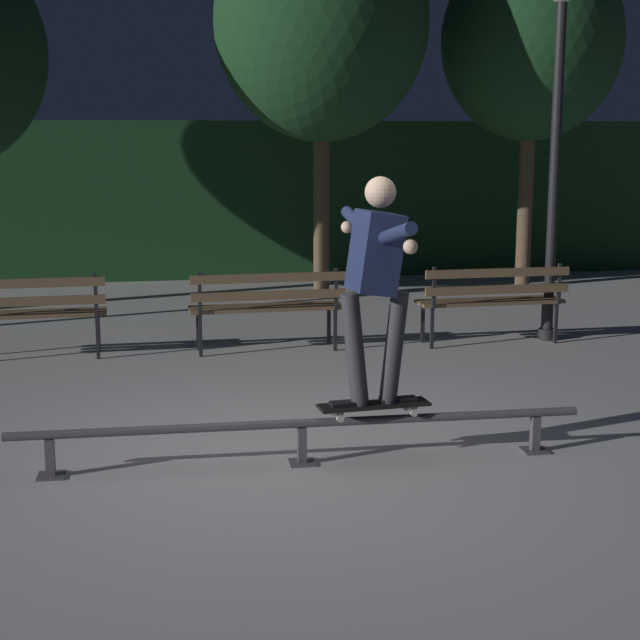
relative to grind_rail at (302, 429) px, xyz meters
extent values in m
plane|color=#ADAAA8|center=(0.00, 0.13, -0.25)|extent=(90.00, 90.00, 0.00)
cube|color=#193D1E|center=(0.00, 9.40, 0.98)|extent=(24.00, 1.20, 2.45)
cylinder|color=#47474C|center=(0.00, 0.00, 0.04)|extent=(3.96, 0.06, 0.06)
cube|color=#47474C|center=(-1.68, 0.00, -0.12)|extent=(0.06, 0.06, 0.26)
cube|color=#47474C|center=(-1.68, 0.00, -0.24)|extent=(0.18, 0.18, 0.01)
cube|color=#47474C|center=(0.00, 0.00, -0.12)|extent=(0.06, 0.06, 0.26)
cube|color=#47474C|center=(0.00, 0.00, -0.24)|extent=(0.18, 0.18, 0.01)
cube|color=#47474C|center=(1.68, 0.00, -0.12)|extent=(0.06, 0.06, 0.26)
cube|color=#47474C|center=(1.68, 0.00, -0.24)|extent=(0.18, 0.18, 0.01)
cube|color=black|center=(0.50, 0.00, 0.15)|extent=(0.80, 0.28, 0.02)
cube|color=black|center=(0.50, 0.00, 0.16)|extent=(0.78, 0.27, 0.00)
cube|color=#9E9EA3|center=(0.77, 0.03, 0.13)|extent=(0.07, 0.17, 0.02)
cube|color=#9E9EA3|center=(0.24, -0.03, 0.13)|extent=(0.07, 0.17, 0.02)
cylinder|color=beige|center=(0.77, -0.05, 0.10)|extent=(0.05, 0.04, 0.05)
cylinder|color=beige|center=(0.76, 0.11, 0.10)|extent=(0.05, 0.04, 0.05)
cylinder|color=beige|center=(0.25, -0.11, 0.10)|extent=(0.05, 0.04, 0.05)
cylinder|color=beige|center=(0.23, 0.05, 0.10)|extent=(0.05, 0.04, 0.05)
cube|color=black|center=(0.68, 0.02, 0.18)|extent=(0.27, 0.13, 0.03)
cube|color=black|center=(0.32, -0.02, 0.18)|extent=(0.27, 0.13, 0.03)
cylinder|color=#333338|center=(0.64, 0.02, 0.55)|extent=(0.22, 0.15, 0.79)
cylinder|color=#333338|center=(0.36, -0.02, 0.55)|extent=(0.22, 0.15, 0.79)
cube|color=#1E284C|center=(0.50, 0.00, 1.21)|extent=(0.37, 0.39, 0.57)
cylinder|color=#1E284C|center=(0.54, -0.38, 1.37)|extent=(0.15, 0.61, 0.21)
cylinder|color=#1E284C|center=(0.46, 0.38, 1.37)|extent=(0.15, 0.61, 0.21)
sphere|color=beige|center=(0.57, -0.66, 1.32)|extent=(0.09, 0.09, 0.09)
sphere|color=beige|center=(0.43, 0.66, 1.32)|extent=(0.09, 0.09, 0.09)
sphere|color=beige|center=(0.53, 0.00, 1.61)|extent=(0.21, 0.21, 0.21)
cube|color=black|center=(-1.62, 3.80, -0.03)|extent=(0.04, 0.04, 0.44)
cube|color=black|center=(-1.60, 3.48, -0.03)|extent=(0.04, 0.04, 0.44)
cube|color=black|center=(-1.60, 3.44, 0.41)|extent=(0.04, 0.04, 0.44)
cube|color=brown|center=(-2.32, 3.74, 0.21)|extent=(1.60, 0.16, 0.04)
cube|color=brown|center=(-2.31, 3.60, 0.21)|extent=(1.60, 0.16, 0.04)
cube|color=brown|center=(-2.31, 3.46, 0.21)|extent=(1.60, 0.16, 0.04)
cube|color=brown|center=(-2.30, 3.39, 0.37)|extent=(1.60, 0.11, 0.09)
cube|color=brown|center=(-2.30, 3.39, 0.55)|extent=(1.60, 0.11, 0.09)
cube|color=black|center=(0.82, 3.80, -0.03)|extent=(0.04, 0.04, 0.44)
cube|color=black|center=(0.83, 3.48, -0.03)|extent=(0.04, 0.04, 0.44)
cube|color=black|center=(0.83, 3.44, 0.41)|extent=(0.04, 0.04, 0.44)
cube|color=black|center=(-0.59, 3.73, -0.03)|extent=(0.04, 0.04, 0.44)
cube|color=black|center=(-0.57, 3.41, -0.03)|extent=(0.04, 0.04, 0.44)
cube|color=black|center=(-0.57, 3.37, 0.41)|extent=(0.04, 0.04, 0.44)
cube|color=brown|center=(0.12, 3.74, 0.21)|extent=(1.60, 0.16, 0.04)
cube|color=brown|center=(0.12, 3.60, 0.21)|extent=(1.60, 0.16, 0.04)
cube|color=brown|center=(0.13, 3.46, 0.21)|extent=(1.60, 0.16, 0.04)
cube|color=brown|center=(0.13, 3.39, 0.37)|extent=(1.60, 0.11, 0.09)
cube|color=brown|center=(0.13, 3.39, 0.55)|extent=(1.60, 0.11, 0.09)
cube|color=black|center=(3.25, 3.80, -0.03)|extent=(0.04, 0.04, 0.44)
cube|color=black|center=(3.27, 3.48, -0.03)|extent=(0.04, 0.04, 0.44)
cube|color=black|center=(3.27, 3.44, 0.41)|extent=(0.04, 0.04, 0.44)
cube|color=black|center=(1.85, 3.73, -0.03)|extent=(0.04, 0.04, 0.44)
cube|color=black|center=(1.86, 3.41, -0.03)|extent=(0.04, 0.04, 0.44)
cube|color=black|center=(1.86, 3.37, 0.41)|extent=(0.04, 0.04, 0.44)
cube|color=brown|center=(2.55, 3.74, 0.21)|extent=(1.60, 0.16, 0.04)
cube|color=brown|center=(2.56, 3.60, 0.21)|extent=(1.60, 0.16, 0.04)
cube|color=brown|center=(2.56, 3.46, 0.21)|extent=(1.60, 0.16, 0.04)
cube|color=brown|center=(2.57, 3.39, 0.37)|extent=(1.60, 0.11, 0.09)
cube|color=brown|center=(2.57, 3.39, 0.55)|extent=(1.60, 0.11, 0.09)
cylinder|color=brown|center=(4.36, 7.39, 0.99)|extent=(0.22, 0.22, 2.46)
ellipsoid|color=#193D1E|center=(4.36, 7.39, 3.32)|extent=(2.59, 2.59, 2.85)
cylinder|color=brown|center=(1.23, 6.89, 1.00)|extent=(0.22, 0.22, 2.49)
ellipsoid|color=#193D1E|center=(1.23, 6.89, 3.47)|extent=(2.87, 2.87, 3.16)
cylinder|color=black|center=(3.26, 3.67, 1.55)|extent=(0.11, 0.11, 3.60)
cylinder|color=black|center=(3.26, 3.67, -0.19)|extent=(0.20, 0.20, 0.12)
camera|label=1|loc=(-0.86, -6.30, 1.98)|focal=54.23mm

